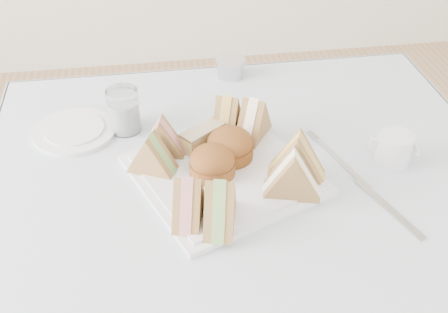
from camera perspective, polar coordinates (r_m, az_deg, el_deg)
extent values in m
cube|color=silver|center=(1.04, 2.96, -4.29)|extent=(1.02, 1.02, 0.01)
cube|color=silver|center=(1.08, 0.00, -1.87)|extent=(0.40, 0.40, 0.01)
cylinder|color=brown|center=(1.05, -1.20, -0.60)|extent=(0.11, 0.11, 0.06)
cylinder|color=brown|center=(1.09, 0.62, 1.13)|extent=(0.13, 0.13, 0.06)
cube|color=tan|center=(1.13, -2.19, 1.93)|extent=(0.10, 0.09, 0.04)
cylinder|color=silver|center=(1.24, -14.92, 2.49)|extent=(0.20, 0.20, 0.01)
cylinder|color=white|center=(1.20, -10.16, 4.65)|extent=(0.09, 0.09, 0.10)
cylinder|color=#BCBCBC|center=(1.40, 0.65, 8.94)|extent=(0.09, 0.09, 0.04)
cube|color=#BCBCBC|center=(1.05, 16.31, -5.02)|extent=(0.07, 0.17, 0.00)
cube|color=#BCBCBC|center=(1.13, 11.93, -0.67)|extent=(0.06, 0.17, 0.00)
cylinder|color=silver|center=(1.15, 16.88, 0.79)|extent=(0.08, 0.08, 0.06)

